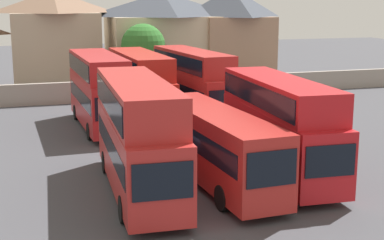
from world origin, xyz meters
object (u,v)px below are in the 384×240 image
object	(u,v)px
house_terrace_right	(163,38)
bus_6	(193,81)
bus_1	(138,130)
bus_4	(99,87)
bus_5	(140,84)
bus_3	(279,121)
tree_left_of_lot	(143,46)
bus_2	(215,143)
house_terrace_centre	(55,40)
house_terrace_far_right	(231,35)

from	to	relation	value
house_terrace_right	bus_6	bearing A→B (deg)	-98.06
bus_1	bus_4	size ratio (longest dim) A/B	1.07
bus_6	bus_4	bearing A→B (deg)	-91.33
bus_5	house_terrace_right	xyz separation A→B (m)	(6.32, 17.49, 1.93)
bus_3	tree_left_of_lot	xyz separation A→B (m)	(-0.97, 25.80, 1.71)
tree_left_of_lot	bus_2	bearing A→B (deg)	-95.51
house_terrace_centre	bus_4	bearing A→B (deg)	-85.53
bus_5	house_terrace_far_right	xyz separation A→B (m)	(13.52, 17.16, 2.19)
bus_6	house_terrace_centre	distance (m)	19.69
bus_4	bus_5	world-z (taller)	bus_5
bus_2	tree_left_of_lot	size ratio (longest dim) A/B	1.74
bus_6	house_terrace_centre	world-z (taller)	house_terrace_centre
bus_2	bus_5	size ratio (longest dim) A/B	1.08
bus_2	house_terrace_right	bearing A→B (deg)	166.80
bus_6	tree_left_of_lot	size ratio (longest dim) A/B	1.67
house_terrace_right	bus_5	bearing A→B (deg)	-109.87
bus_6	house_terrace_right	world-z (taller)	house_terrace_right
bus_5	tree_left_of_lot	bearing A→B (deg)	165.25
house_terrace_centre	house_terrace_right	bearing A→B (deg)	-1.59
bus_4	bus_3	bearing A→B (deg)	26.39
bus_3	bus_5	size ratio (longest dim) A/B	1.03
bus_4	house_terrace_right	bearing A→B (deg)	151.39
bus_2	house_terrace_right	xyz separation A→B (m)	(5.83, 31.54, 2.74)
bus_4	bus_5	xyz separation A→B (m)	(2.94, 0.35, 0.00)
bus_6	bus_3	bearing A→B (deg)	-3.57
bus_4	house_terrace_centre	world-z (taller)	house_terrace_centre
bus_2	house_terrace_centre	size ratio (longest dim) A/B	1.19
tree_left_of_lot	house_terrace_centre	bearing A→B (deg)	142.69
bus_6	house_terrace_far_right	xyz separation A→B (m)	(9.68, 17.17, 2.16)
bus_3	house_terrace_right	distance (m)	31.27
bus_4	house_terrace_right	world-z (taller)	house_terrace_right
bus_6	tree_left_of_lot	distance (m)	12.30
bus_2	house_terrace_centre	world-z (taller)	house_terrace_centre
house_terrace_centre	house_terrace_far_right	distance (m)	17.90
house_terrace_right	tree_left_of_lot	bearing A→B (deg)	-121.85
bus_5	house_terrace_centre	distance (m)	18.42
bus_6	house_terrace_centre	xyz separation A→B (m)	(-8.20, 17.79, 1.95)
house_terrace_far_right	bus_6	bearing A→B (deg)	-119.41
bus_4	house_terrace_right	distance (m)	20.19
bus_5	bus_6	distance (m)	3.84
house_terrace_right	tree_left_of_lot	distance (m)	6.27
bus_5	tree_left_of_lot	xyz separation A→B (m)	(3.01, 12.16, 1.62)
bus_1	tree_left_of_lot	world-z (taller)	tree_left_of_lot
bus_4	tree_left_of_lot	size ratio (longest dim) A/B	1.61
bus_6	bus_1	bearing A→B (deg)	-30.85
bus_4	tree_left_of_lot	world-z (taller)	tree_left_of_lot
house_terrace_centre	house_terrace_right	world-z (taller)	house_terrace_centre
bus_2	bus_4	size ratio (longest dim) A/B	1.08
house_terrace_right	house_terrace_far_right	size ratio (longest dim) A/B	1.16
bus_5	bus_3	bearing A→B (deg)	15.47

